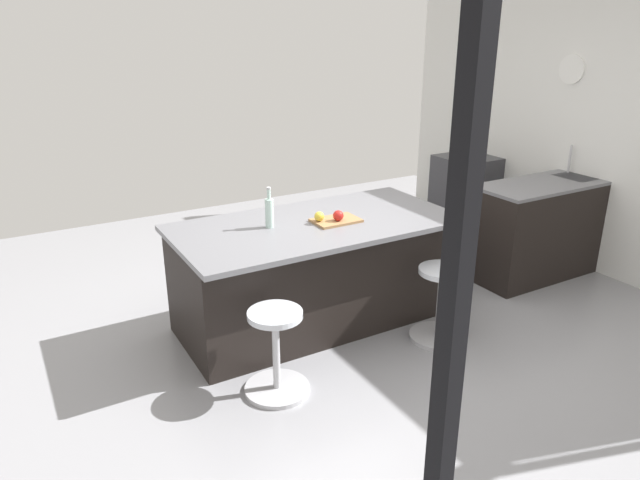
{
  "coord_description": "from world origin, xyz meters",
  "views": [
    {
      "loc": [
        2.21,
        3.47,
        2.32
      ],
      "look_at": [
        0.1,
        -0.17,
        0.75
      ],
      "focal_mm": 32.55,
      "sensor_mm": 36.0,
      "label": 1
    }
  ],
  "objects_px": {
    "oven_range": "(465,194)",
    "stool_middle": "(276,354)",
    "apple_red": "(338,216)",
    "cutting_board": "(336,220)",
    "stool_by_window": "(440,306)",
    "kitchen_island": "(314,272)",
    "apple_yellow": "(319,216)",
    "water_bottle": "(269,212)"
  },
  "relations": [
    {
      "from": "cutting_board",
      "to": "stool_middle",
      "type": "bearing_deg",
      "value": 36.54
    },
    {
      "from": "kitchen_island",
      "to": "apple_yellow",
      "type": "relative_size",
      "value": 29.19
    },
    {
      "from": "cutting_board",
      "to": "apple_yellow",
      "type": "xyz_separation_m",
      "value": [
        0.13,
        -0.03,
        0.05
      ]
    },
    {
      "from": "cutting_board",
      "to": "oven_range",
      "type": "bearing_deg",
      "value": -154.48
    },
    {
      "from": "oven_range",
      "to": "cutting_board",
      "type": "height_order",
      "value": "cutting_board"
    },
    {
      "from": "oven_range",
      "to": "stool_by_window",
      "type": "bearing_deg",
      "value": 43.03
    },
    {
      "from": "stool_middle",
      "to": "cutting_board",
      "type": "distance_m",
      "value": 1.2
    },
    {
      "from": "kitchen_island",
      "to": "cutting_board",
      "type": "distance_m",
      "value": 0.48
    },
    {
      "from": "kitchen_island",
      "to": "cutting_board",
      "type": "xyz_separation_m",
      "value": [
        -0.13,
        0.11,
        0.45
      ]
    },
    {
      "from": "oven_range",
      "to": "stool_middle",
      "type": "bearing_deg",
      "value": 28.5
    },
    {
      "from": "stool_by_window",
      "to": "apple_yellow",
      "type": "distance_m",
      "value": 1.16
    },
    {
      "from": "stool_by_window",
      "to": "apple_red",
      "type": "xyz_separation_m",
      "value": [
        0.57,
        -0.58,
        0.66
      ]
    },
    {
      "from": "stool_by_window",
      "to": "water_bottle",
      "type": "xyz_separation_m",
      "value": [
        1.07,
        -0.75,
        0.72
      ]
    },
    {
      "from": "apple_yellow",
      "to": "stool_by_window",
      "type": "bearing_deg",
      "value": 137.5
    },
    {
      "from": "stool_middle",
      "to": "kitchen_island",
      "type": "bearing_deg",
      "value": -133.75
    },
    {
      "from": "apple_yellow",
      "to": "apple_red",
      "type": "xyz_separation_m",
      "value": [
        -0.13,
        0.06,
        0.0
      ]
    },
    {
      "from": "kitchen_island",
      "to": "stool_middle",
      "type": "height_order",
      "value": "kitchen_island"
    },
    {
      "from": "stool_by_window",
      "to": "stool_middle",
      "type": "relative_size",
      "value": 1.0
    },
    {
      "from": "kitchen_island",
      "to": "apple_yellow",
      "type": "xyz_separation_m",
      "value": [
        0.0,
        0.09,
        0.49
      ]
    },
    {
      "from": "oven_range",
      "to": "stool_middle",
      "type": "height_order",
      "value": "oven_range"
    },
    {
      "from": "kitchen_island",
      "to": "apple_yellow",
      "type": "distance_m",
      "value": 0.5
    },
    {
      "from": "oven_range",
      "to": "kitchen_island",
      "type": "height_order",
      "value": "oven_range"
    },
    {
      "from": "kitchen_island",
      "to": "apple_red",
      "type": "xyz_separation_m",
      "value": [
        -0.13,
        0.15,
        0.5
      ]
    },
    {
      "from": "kitchen_island",
      "to": "apple_yellow",
      "type": "height_order",
      "value": "apple_yellow"
    },
    {
      "from": "stool_by_window",
      "to": "stool_middle",
      "type": "distance_m",
      "value": 1.4
    },
    {
      "from": "kitchen_island",
      "to": "oven_range",
      "type": "bearing_deg",
      "value": -157.69
    },
    {
      "from": "apple_yellow",
      "to": "cutting_board",
      "type": "bearing_deg",
      "value": 169.25
    },
    {
      "from": "cutting_board",
      "to": "water_bottle",
      "type": "relative_size",
      "value": 1.15
    },
    {
      "from": "stool_by_window",
      "to": "water_bottle",
      "type": "bearing_deg",
      "value": -35.25
    },
    {
      "from": "stool_middle",
      "to": "cutting_board",
      "type": "relative_size",
      "value": 1.65
    },
    {
      "from": "apple_yellow",
      "to": "water_bottle",
      "type": "xyz_separation_m",
      "value": [
        0.37,
        -0.11,
        0.06
      ]
    },
    {
      "from": "stool_by_window",
      "to": "cutting_board",
      "type": "distance_m",
      "value": 1.04
    },
    {
      "from": "stool_middle",
      "to": "water_bottle",
      "type": "xyz_separation_m",
      "value": [
        -0.33,
        -0.75,
        0.72
      ]
    },
    {
      "from": "cutting_board",
      "to": "kitchen_island",
      "type": "bearing_deg",
      "value": -40.51
    },
    {
      "from": "oven_range",
      "to": "kitchen_island",
      "type": "xyz_separation_m",
      "value": [
        2.65,
        1.09,
        -0.0
      ]
    },
    {
      "from": "stool_middle",
      "to": "apple_red",
      "type": "distance_m",
      "value": 1.21
    },
    {
      "from": "stool_middle",
      "to": "cutting_board",
      "type": "height_order",
      "value": "cutting_board"
    },
    {
      "from": "stool_middle",
      "to": "cutting_board",
      "type": "bearing_deg",
      "value": -143.46
    },
    {
      "from": "stool_middle",
      "to": "water_bottle",
      "type": "height_order",
      "value": "water_bottle"
    },
    {
      "from": "kitchen_island",
      "to": "water_bottle",
      "type": "distance_m",
      "value": 0.67
    },
    {
      "from": "stool_by_window",
      "to": "cutting_board",
      "type": "xyz_separation_m",
      "value": [
        0.57,
        -0.62,
        0.61
      ]
    },
    {
      "from": "apple_red",
      "to": "apple_yellow",
      "type": "bearing_deg",
      "value": -25.82
    }
  ]
}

